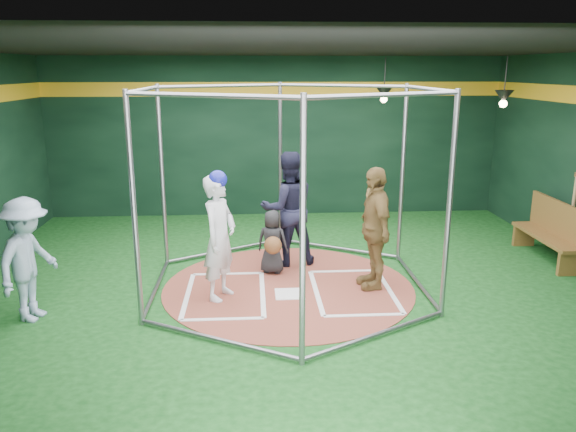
{
  "coord_description": "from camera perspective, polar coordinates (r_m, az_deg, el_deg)",
  "views": [
    {
      "loc": [
        -0.53,
        -7.98,
        3.23
      ],
      "look_at": [
        0.0,
        0.1,
        1.1
      ],
      "focal_mm": 35.0,
      "sensor_mm": 36.0,
      "label": 1
    }
  ],
  "objects": [
    {
      "name": "room_shell",
      "position": [
        8.14,
        0.04,
        4.29
      ],
      "size": [
        10.1,
        9.1,
        3.53
      ],
      "color": "#0D3A11",
      "rests_on": "ground"
    },
    {
      "name": "clay_disc",
      "position": [
        8.62,
        0.04,
        -7.22
      ],
      "size": [
        3.8,
        3.8,
        0.01
      ],
      "primitive_type": "cylinder",
      "color": "brown",
      "rests_on": "ground"
    },
    {
      "name": "home_plate",
      "position": [
        8.34,
        0.18,
        -7.91
      ],
      "size": [
        0.43,
        0.43,
        0.01
      ],
      "primitive_type": "cube",
      "color": "white",
      "rests_on": "clay_disc"
    },
    {
      "name": "batter_box_left",
      "position": [
        8.38,
        -6.4,
        -7.9
      ],
      "size": [
        1.17,
        1.77,
        0.01
      ],
      "color": "white",
      "rests_on": "clay_disc"
    },
    {
      "name": "batter_box_right",
      "position": [
        8.5,
        6.62,
        -7.58
      ],
      "size": [
        1.17,
        1.77,
        0.01
      ],
      "color": "white",
      "rests_on": "clay_disc"
    },
    {
      "name": "batting_cage",
      "position": [
        8.18,
        0.05,
        2.53
      ],
      "size": [
        4.05,
        4.67,
        3.0
      ],
      "color": "gray",
      "rests_on": "ground"
    },
    {
      "name": "pendant_lamp_near",
      "position": [
        11.9,
        9.74,
        12.19
      ],
      "size": [
        0.34,
        0.34,
        0.9
      ],
      "color": "black",
      "rests_on": "room_shell"
    },
    {
      "name": "pendant_lamp_far",
      "position": [
        10.97,
        21.07,
        11.23
      ],
      "size": [
        0.34,
        0.34,
        0.9
      ],
      "color": "black",
      "rests_on": "room_shell"
    },
    {
      "name": "batter_figure",
      "position": [
        8.0,
        -6.98,
        -2.01
      ],
      "size": [
        0.67,
        0.78,
        1.87
      ],
      "color": "silver",
      "rests_on": "clay_disc"
    },
    {
      "name": "visitor_leopard",
      "position": [
        8.45,
        8.76,
        -1.2
      ],
      "size": [
        0.54,
        1.11,
        1.84
      ],
      "primitive_type": "imported",
      "rotation": [
        0.0,
        0.0,
        -1.49
      ],
      "color": "#A38146",
      "rests_on": "clay_disc"
    },
    {
      "name": "catcher_figure",
      "position": [
        9.02,
        -1.6,
        -2.66
      ],
      "size": [
        0.59,
        0.63,
        1.04
      ],
      "color": "black",
      "rests_on": "clay_disc"
    },
    {
      "name": "umpire",
      "position": [
        9.36,
        0.02,
        0.76
      ],
      "size": [
        1.05,
        0.88,
        1.92
      ],
      "primitive_type": "imported",
      "rotation": [
        0.0,
        0.0,
        3.33
      ],
      "color": "black",
      "rests_on": "clay_disc"
    },
    {
      "name": "bystander_blue",
      "position": [
        8.06,
        -24.93,
        -4.05
      ],
      "size": [
        0.86,
        1.18,
        1.65
      ],
      "primitive_type": "imported",
      "rotation": [
        0.0,
        0.0,
        1.32
      ],
      "color": "#94ABC4",
      "rests_on": "ground"
    },
    {
      "name": "dugout_bench",
      "position": [
        10.71,
        25.23,
        -1.31
      ],
      "size": [
        0.42,
        1.78,
        1.04
      ],
      "color": "brown",
      "rests_on": "ground"
    }
  ]
}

